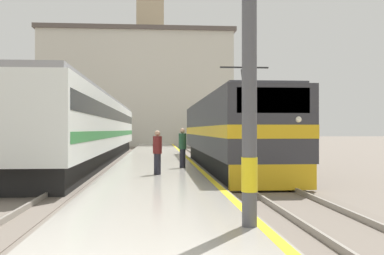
{
  "coord_description": "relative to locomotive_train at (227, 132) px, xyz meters",
  "views": [
    {
      "loc": [
        0.01,
        -3.49,
        1.98
      ],
      "look_at": [
        1.76,
        18.64,
        2.09
      ],
      "focal_mm": 42.0,
      "sensor_mm": 36.0,
      "label": 1
    }
  ],
  "objects": [
    {
      "name": "locomotive_train",
      "position": [
        0.0,
        0.0,
        0.0
      ],
      "size": [
        2.92,
        18.81,
        4.6
      ],
      "color": "black",
      "rests_on": "ground"
    },
    {
      "name": "ground_plane",
      "position": [
        -3.64,
        10.47,
        -1.86
      ],
      "size": [
        200.0,
        200.0,
        0.0
      ],
      "primitive_type": "plane",
      "color": "#70665B"
    },
    {
      "name": "station_building",
      "position": [
        -6.0,
        32.87,
        5.22
      ],
      "size": [
        23.4,
        8.31,
        14.1
      ],
      "color": "beige",
      "rests_on": "ground"
    },
    {
      "name": "platform",
      "position": [
        -3.64,
        5.47,
        -1.71
      ],
      "size": [
        3.99,
        140.0,
        0.3
      ],
      "color": "#ADA89E",
      "rests_on": "ground"
    },
    {
      "name": "passenger_train",
      "position": [
        -7.53,
        5.73,
        0.25
      ],
      "size": [
        2.92,
        32.18,
        3.91
      ],
      "color": "black",
      "rests_on": "ground"
    },
    {
      "name": "clock_tower",
      "position": [
        -4.54,
        40.78,
        14.57
      ],
      "size": [
        4.73,
        4.73,
        31.2
      ],
      "color": "tan",
      "rests_on": "ground"
    },
    {
      "name": "second_waiting_passenger",
      "position": [
        -2.49,
        -3.24,
        -0.64
      ],
      "size": [
        0.34,
        0.34,
        1.75
      ],
      "color": "#23232D",
      "rests_on": "platform"
    },
    {
      "name": "catenary_mast",
      "position": [
        -1.95,
        -15.34,
        2.22
      ],
      "size": [
        2.32,
        0.28,
        7.62
      ],
      "color": "#4C4C51",
      "rests_on": "platform"
    },
    {
      "name": "person_on_platform",
      "position": [
        -3.6,
        -6.16,
        -0.69
      ],
      "size": [
        0.34,
        0.34,
        1.65
      ],
      "color": "#23232D",
      "rests_on": "platform"
    },
    {
      "name": "rail_track_far",
      "position": [
        -7.53,
        5.47,
        -1.83
      ],
      "size": [
        2.83,
        140.0,
        0.16
      ],
      "color": "#70665B",
      "rests_on": "ground"
    },
    {
      "name": "rail_track_near",
      "position": [
        0.0,
        5.47,
        -1.83
      ],
      "size": [
        2.84,
        140.0,
        0.16
      ],
      "color": "#70665B",
      "rests_on": "ground"
    }
  ]
}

